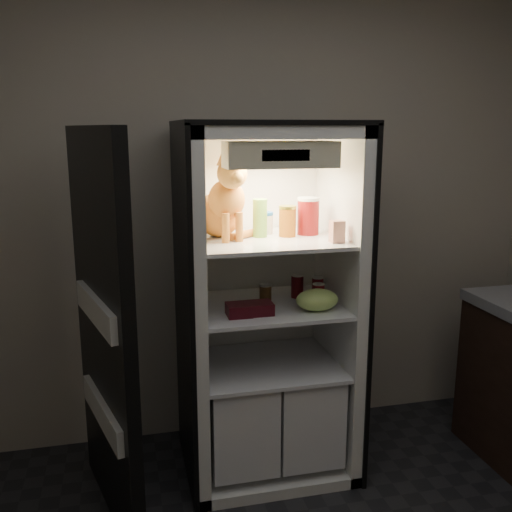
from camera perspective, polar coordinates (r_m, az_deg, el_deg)
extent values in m
plane|color=#A69A8B|center=(3.35, -0.82, 4.30)|extent=(3.60, 0.00, 3.60)
cube|color=white|center=(3.32, -0.31, -3.30)|extent=(0.85, 0.06, 1.85)
cube|color=white|center=(2.95, -6.40, -5.43)|extent=(0.06, 0.70, 1.85)
cube|color=white|center=(3.14, 8.10, -4.37)|extent=(0.06, 0.70, 1.85)
cube|color=white|center=(2.88, 1.16, 12.31)|extent=(0.85, 0.70, 0.06)
cube|color=white|center=(3.40, 1.01, -19.45)|extent=(0.85, 0.70, 0.06)
cube|color=black|center=(2.95, -7.21, -5.48)|extent=(0.02, 0.72, 1.87)
cube|color=black|center=(3.16, 8.81, -4.31)|extent=(0.02, 0.72, 1.87)
cube|color=black|center=(2.88, 1.16, 13.14)|extent=(0.90, 0.72, 0.02)
cube|color=white|center=(2.91, 1.26, 1.59)|extent=(0.73, 0.62, 0.02)
cube|color=white|center=(2.99, 1.23, -5.00)|extent=(0.73, 0.62, 0.02)
cube|color=white|center=(3.18, -1.99, -15.22)|extent=(0.34, 0.58, 0.48)
cube|color=white|center=(3.26, 4.25, -14.52)|extent=(0.34, 0.58, 0.48)
cube|color=white|center=(3.11, 1.20, -10.80)|extent=(0.73, 0.62, 0.02)
cube|color=beige|center=(2.65, 2.47, 10.10)|extent=(0.52, 0.18, 0.12)
cube|color=black|center=(2.57, 3.00, 10.02)|extent=(0.22, 0.01, 0.05)
cube|color=black|center=(2.74, -14.93, -7.28)|extent=(0.28, 0.86, 1.85)
cube|color=white|center=(2.83, -14.84, -14.85)|extent=(0.22, 0.63, 0.12)
cube|color=white|center=(2.64, -15.45, -5.17)|extent=(0.22, 0.63, 0.12)
ellipsoid|color=orange|center=(2.96, -3.76, 4.16)|extent=(0.28, 0.32, 0.24)
ellipsoid|color=orange|center=(2.84, -2.96, 5.65)|extent=(0.21, 0.20, 0.20)
sphere|color=orange|center=(2.76, -2.41, 8.25)|extent=(0.17, 0.17, 0.15)
sphere|color=orange|center=(2.71, -1.90, 7.81)|extent=(0.07, 0.07, 0.06)
cone|color=orange|center=(2.75, -3.39, 9.74)|extent=(0.07, 0.07, 0.07)
cone|color=orange|center=(2.79, -1.66, 9.79)|extent=(0.07, 0.07, 0.07)
cylinder|color=orange|center=(2.78, -3.04, 2.81)|extent=(0.04, 0.04, 0.15)
cylinder|color=orange|center=(2.81, -1.69, 2.92)|extent=(0.04, 0.04, 0.15)
cylinder|color=orange|center=(2.93, -0.76, 2.28)|extent=(0.24, 0.19, 0.04)
cylinder|color=#25882E|center=(2.93, 0.40, 3.66)|extent=(0.07, 0.07, 0.18)
cylinder|color=#25882E|center=(2.91, 0.40, 5.56)|extent=(0.08, 0.08, 0.02)
cylinder|color=white|center=(3.03, 0.94, 3.18)|extent=(0.08, 0.08, 0.10)
cylinder|color=blue|center=(3.02, 0.95, 4.27)|extent=(0.08, 0.08, 0.02)
cylinder|color=maroon|center=(2.95, 3.16, 3.35)|extent=(0.09, 0.09, 0.14)
cylinder|color=gold|center=(2.94, 3.18, 4.89)|extent=(0.09, 0.09, 0.02)
cylinder|color=maroon|center=(3.01, 5.24, 3.86)|extent=(0.11, 0.11, 0.18)
cylinder|color=white|center=(3.00, 5.27, 5.70)|extent=(0.12, 0.12, 0.02)
cube|color=silver|center=(2.82, 8.11, 2.44)|extent=(0.06, 0.06, 0.11)
cylinder|color=black|center=(3.10, 4.15, -3.07)|extent=(0.07, 0.07, 0.12)
cylinder|color=#B2B2B2|center=(3.08, 4.17, -1.95)|extent=(0.07, 0.07, 0.00)
cylinder|color=black|center=(3.09, 6.18, -3.21)|extent=(0.06, 0.06, 0.11)
cylinder|color=#B2B2B2|center=(3.08, 6.20, -2.17)|extent=(0.06, 0.06, 0.00)
cylinder|color=black|center=(2.96, 6.26, -3.91)|extent=(0.06, 0.06, 0.11)
cylinder|color=#B2B2B2|center=(2.95, 6.28, -2.81)|extent=(0.06, 0.06, 0.00)
cylinder|color=brown|center=(3.04, 0.96, -3.73)|extent=(0.06, 0.06, 0.08)
cylinder|color=#B2B2B2|center=(3.03, 0.96, -2.92)|extent=(0.06, 0.06, 0.01)
ellipsoid|color=#A0C95E|center=(2.89, 6.14, -4.37)|extent=(0.22, 0.16, 0.11)
cube|color=#4E0D16|center=(2.80, -1.73, -5.41)|extent=(0.12, 0.12, 0.06)
cube|color=#4E0D16|center=(2.83, 0.45, -5.22)|extent=(0.12, 0.12, 0.06)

